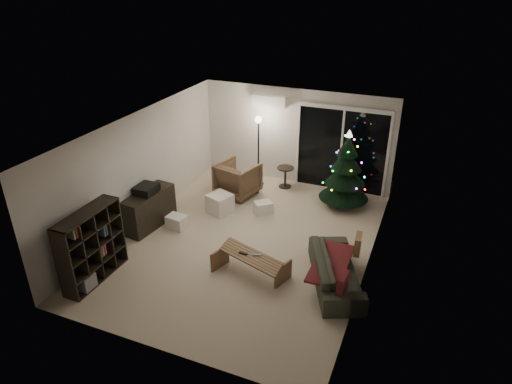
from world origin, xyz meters
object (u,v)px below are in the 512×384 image
bookshelf (84,244)px  media_cabinet (149,209)px  coffee_table (251,265)px  armchair (238,179)px  sofa (336,270)px  christmas_tree (346,169)px

bookshelf → media_cabinet: 2.00m
coffee_table → armchair: bearing=137.0°
bookshelf → sofa: bearing=9.7°
coffee_table → christmas_tree: bearing=92.3°
media_cabinet → armchair: armchair is taller
coffee_table → bookshelf: bearing=-138.6°
media_cabinet → christmas_tree: bearing=41.0°
sofa → coffee_table: size_ratio=1.43×
bookshelf → media_cabinet: bookshelf is taller
armchair → sofa: size_ratio=0.49×
sofa → christmas_tree: (-0.54, 3.03, 0.67)m
bookshelf → sofa: bookshelf is taller
coffee_table → christmas_tree: christmas_tree is taller
armchair → coffee_table: size_ratio=0.70×
media_cabinet → armchair: size_ratio=1.39×
bookshelf → christmas_tree: 5.91m
media_cabinet → sofa: size_ratio=0.68×
media_cabinet → armchair: 2.45m
bookshelf → coffee_table: size_ratio=1.03×
christmas_tree → armchair: bearing=-170.5°
bookshelf → sofa: 4.58m
sofa → bookshelf: bearing=86.2°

